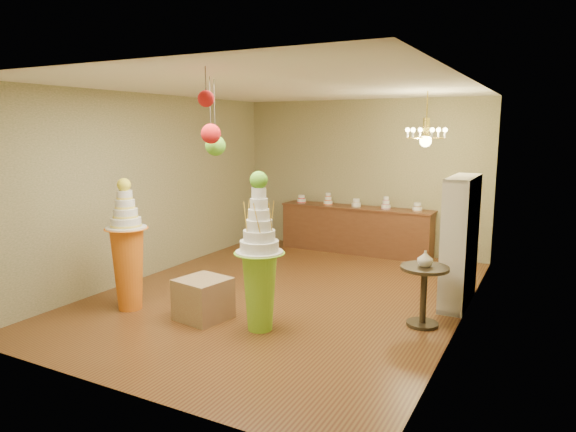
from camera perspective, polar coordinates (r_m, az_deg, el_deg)
The scene contains 17 objects.
floor at distance 7.74m, azimuth -0.31°, elevation -8.69°, with size 6.50×6.50×0.00m, color #593418.
ceiling at distance 7.36m, azimuth -0.34°, elevation 14.05°, with size 6.50×6.50×0.00m, color white.
wall_back at distance 10.37m, azimuth 8.18°, elevation 4.40°, with size 5.00×0.04×3.00m, color gray.
wall_front at distance 4.82m, azimuth -18.83°, elevation -2.10°, with size 5.00×0.04×3.00m, color gray.
wall_left at distance 8.85m, azimuth -14.78°, elevation 3.28°, with size 0.04×6.50×3.00m, color gray.
wall_right at distance 6.62m, azimuth 19.15°, elevation 0.98°, with size 0.04×6.50×3.00m, color gray.
pedestal_green at distance 6.23m, azimuth -3.18°, elevation -5.93°, with size 0.70×0.70×1.95m.
pedestal_orange at distance 7.28m, azimuth -17.36°, elevation -4.42°, with size 0.66×0.66×1.80m.
burlap_riser at distance 6.81m, azimuth -9.40°, elevation -9.06°, with size 0.59×0.59×0.53m, color #92764F.
sideboard at distance 10.25m, azimuth 7.52°, elevation -1.42°, with size 3.04×0.54×1.16m.
shelving_unit at distance 7.52m, azimuth 18.62°, elevation -2.62°, with size 0.33×1.20×1.80m.
round_table at distance 6.64m, azimuth 14.86°, elevation -7.69°, with size 0.75×0.75×0.76m.
vase at distance 6.54m, azimuth 15.00°, elevation -4.59°, with size 0.19×0.19×0.20m, color beige.
pom_red_left at distance 5.80m, azimuth -8.57°, elevation 9.04°, with size 0.22×0.22×0.73m.
pom_green_mid at distance 6.11m, azimuth -8.07°, elevation 7.76°, with size 0.24×0.24×0.88m.
pom_red_right at distance 4.86m, azimuth -9.10°, elevation 12.76°, with size 0.15×0.15×0.37m.
chandelier at distance 8.20m, azimuth 15.06°, elevation 8.40°, with size 0.66×0.66×0.85m.
Camera 1 is at (3.46, -6.48, 2.45)m, focal length 32.00 mm.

